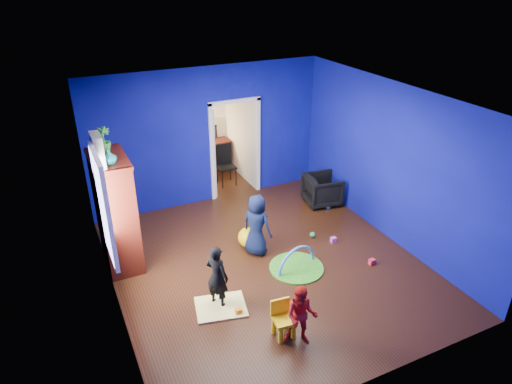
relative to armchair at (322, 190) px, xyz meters
name	(u,v)px	position (x,y,z in m)	size (l,w,h in m)	color
floor	(267,265)	(-2.10, -1.51, -0.33)	(5.00, 5.50, 0.01)	black
ceiling	(269,100)	(-2.10, -1.51, 2.57)	(5.00, 5.50, 0.01)	white
wall_back	(208,137)	(-2.10, 1.24, 1.12)	(5.00, 0.02, 2.90)	#0B0E7E
wall_front	(380,290)	(-2.10, -4.26, 1.12)	(5.00, 0.02, 2.90)	#0B0E7E
wall_left	(106,224)	(-4.60, -1.51, 1.12)	(0.02, 5.50, 2.90)	#0B0E7E
wall_right	(391,163)	(0.40, -1.51, 1.12)	(0.02, 5.50, 2.90)	#0B0E7E
alcove	(220,130)	(-1.50, 2.12, 0.92)	(1.00, 1.75, 2.50)	silver
armchair	(322,190)	(0.00, 0.00, 0.00)	(0.70, 0.72, 0.65)	black
child_black	(217,276)	(-3.22, -2.10, 0.19)	(0.38, 0.25, 1.04)	black
child_navy	(257,225)	(-2.09, -1.09, 0.25)	(0.56, 0.36, 1.14)	#0F173A
toddler_red	(301,316)	(-2.49, -3.31, 0.13)	(0.44, 0.34, 0.91)	#B61513
vase	(109,157)	(-4.32, -0.62, 1.75)	(0.22, 0.22, 0.23)	#0C5863
potted_plant	(103,140)	(-4.32, -0.10, 1.84)	(0.23, 0.23, 0.42)	green
tv_armoire	(116,212)	(-4.32, -0.32, 0.65)	(0.58, 1.14, 1.96)	#3E0E0A
crt_tv	(118,209)	(-4.28, -0.32, 0.69)	(0.46, 0.70, 0.54)	silver
yellow_blanket	(221,307)	(-3.22, -2.20, -0.31)	(0.75, 0.60, 0.03)	#F2E07A
hopper_ball	(248,237)	(-2.14, -0.84, -0.14)	(0.38, 0.38, 0.38)	yellow
kid_chair	(284,321)	(-2.64, -3.11, -0.08)	(0.28, 0.28, 0.50)	yellow
play_mat	(296,268)	(-1.68, -1.82, -0.31)	(0.93, 0.93, 0.02)	green
toy_arch	(296,267)	(-1.68, -1.82, -0.31)	(0.83, 0.83, 0.05)	#3F8CD8
window_left	(102,207)	(-4.58, -1.16, 1.22)	(0.03, 0.95, 1.55)	white
curtain	(107,207)	(-4.47, -0.61, 0.92)	(0.14, 0.42, 2.40)	slate
doorway	(235,150)	(-1.50, 1.24, 0.72)	(1.16, 0.10, 2.10)	white
study_desk	(212,155)	(-1.50, 2.75, 0.05)	(0.88, 0.44, 0.75)	#3D140A
desk_monitor	(209,132)	(-1.50, 2.87, 0.62)	(0.40, 0.05, 0.32)	black
desk_lamp	(199,135)	(-1.78, 2.81, 0.60)	(0.14, 0.14, 0.14)	#FFD88C
folding_chair	(226,166)	(-1.50, 1.79, 0.13)	(0.40, 0.40, 0.92)	black
book_shelf	(207,89)	(-1.50, 2.86, 1.69)	(0.88, 0.24, 0.04)	white
toy_0	(372,262)	(-0.44, -2.28, -0.28)	(0.10, 0.08, 0.10)	#ED273F
toy_1	(328,206)	(0.00, -0.26, -0.27)	(0.11, 0.11, 0.11)	#2493CC
toy_2	(239,311)	(-3.03, -2.44, -0.28)	(0.10, 0.08, 0.10)	orange
toy_3	(312,235)	(-0.91, -1.09, -0.27)	(0.11, 0.11, 0.11)	green
toy_4	(333,240)	(-0.65, -1.41, -0.28)	(0.10, 0.08, 0.10)	#D04EC2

